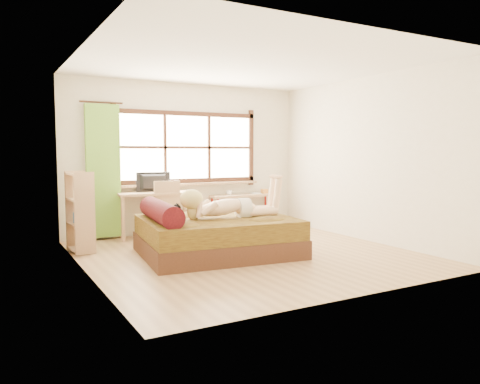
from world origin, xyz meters
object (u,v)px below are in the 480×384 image
chair (169,208)px  pipe_shelf (244,203)px  bookshelf (80,212)px  kitten (167,211)px  bed (214,235)px  desk (155,198)px  woman (228,195)px

chair → pipe_shelf: bearing=23.6°
chair → bookshelf: bearing=-162.2°
kitten → chair: size_ratio=0.32×
kitten → pipe_shelf: size_ratio=0.24×
kitten → chair: 1.36m
bookshelf → chair: bearing=4.9°
bed → pipe_shelf: 2.40m
kitten → chair: (0.49, 1.26, -0.11)m
pipe_shelf → chair: bearing=-164.3°
pipe_shelf → bookshelf: bearing=-167.0°
pipe_shelf → bookshelf: 3.26m
desk → bookshelf: bookshelf is taller
kitten → bookshelf: size_ratio=0.27×
kitten → desk: bearing=83.4°
bed → bookshelf: bookshelf is taller
bed → bookshelf: size_ratio=1.95×
desk → bookshelf: bearing=-147.6°
chair → kitten: bearing=-103.3°
bed → pipe_shelf: bearing=56.7°
kitten → bookshelf: bookshelf is taller
chair → pipe_shelf: size_ratio=0.75×
bed → desk: 1.79m
woman → pipe_shelf: 2.34m
bed → chair: 1.39m
bed → pipe_shelf: bed is taller
pipe_shelf → bed: bearing=-129.8°
chair → bookshelf: (-1.47, -0.26, 0.05)m
kitten → chair: bearing=75.3°
bed → woman: 0.60m
kitten → pipe_shelf: bearing=44.9°
woman → bookshelf: bearing=154.4°
kitten → pipe_shelf: 2.81m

